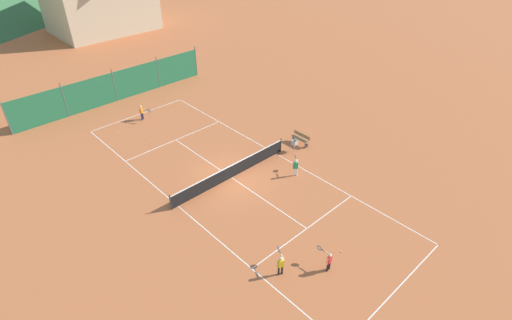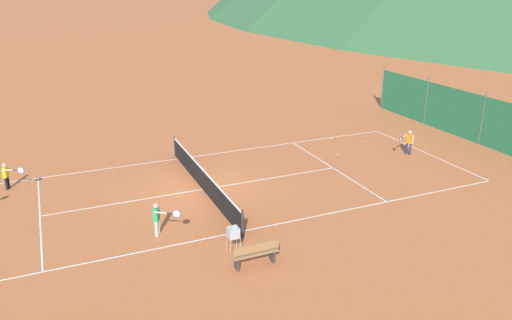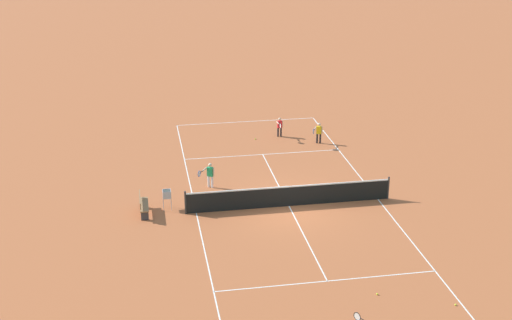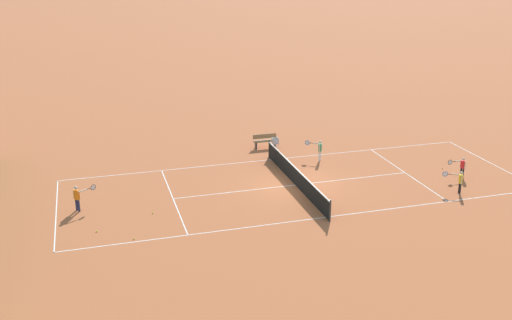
% 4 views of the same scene
% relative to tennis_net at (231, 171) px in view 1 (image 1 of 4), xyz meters
% --- Properties ---
extents(ground_plane, '(600.00, 600.00, 0.00)m').
position_rel_tennis_net_xyz_m(ground_plane, '(0.00, 0.00, -0.50)').
color(ground_plane, '#B25B33').
extents(court_line_markings, '(8.25, 23.85, 0.01)m').
position_rel_tennis_net_xyz_m(court_line_markings, '(0.00, 0.00, -0.50)').
color(court_line_markings, white).
rests_on(court_line_markings, ground).
extents(tennis_net, '(9.18, 0.08, 1.06)m').
position_rel_tennis_net_xyz_m(tennis_net, '(0.00, 0.00, 0.00)').
color(tennis_net, '#2D2D2D').
rests_on(tennis_net, ground).
extents(windscreen_fence_far, '(17.28, 0.08, 2.90)m').
position_rel_tennis_net_xyz_m(windscreen_fence_far, '(-0.00, 15.50, 0.81)').
color(windscreen_fence_far, '#236B42').
rests_on(windscreen_fence_far, ground).
extents(player_near_service, '(0.54, 1.05, 1.25)m').
position_rel_tennis_net_xyz_m(player_near_service, '(-0.14, 10.86, 0.23)').
color(player_near_service, '#23284C').
rests_on(player_near_service, ground).
extents(player_far_baseline, '(0.82, 0.84, 1.21)m').
position_rel_tennis_net_xyz_m(player_far_baseline, '(3.21, -2.60, 0.21)').
color(player_far_baseline, white).
rests_on(player_far_baseline, ground).
extents(player_near_baseline, '(0.71, 0.87, 1.15)m').
position_rel_tennis_net_xyz_m(player_near_baseline, '(-3.28, -7.53, 0.18)').
color(player_near_baseline, black).
rests_on(player_near_baseline, ground).
extents(player_far_service, '(0.38, 0.96, 1.11)m').
position_rel_tennis_net_xyz_m(player_far_service, '(-1.42, -8.94, 0.15)').
color(player_far_service, black).
rests_on(player_far_service, ground).
extents(tennis_ball_alley_left, '(0.07, 0.07, 0.07)m').
position_rel_tennis_net_xyz_m(tennis_ball_alley_left, '(-1.47, 7.58, -0.47)').
color(tennis_ball_alley_left, '#CCE033').
rests_on(tennis_ball_alley_left, ground).
extents(tennis_ball_near_corner, '(0.07, 0.07, 0.07)m').
position_rel_tennis_net_xyz_m(tennis_ball_near_corner, '(-3.86, 8.67, -0.47)').
color(tennis_ball_near_corner, '#CCE033').
rests_on(tennis_ball_near_corner, ground).
extents(tennis_ball_by_net_left, '(0.07, 0.07, 0.07)m').
position_rel_tennis_net_xyz_m(tennis_ball_by_net_left, '(-2.68, 10.16, -0.47)').
color(tennis_ball_by_net_left, '#CCE033').
rests_on(tennis_ball_by_net_left, ground).
extents(tennis_ball_alley_right, '(0.07, 0.07, 0.07)m').
position_rel_tennis_net_xyz_m(tennis_ball_alley_right, '(-0.01, -8.75, -0.47)').
color(tennis_ball_alley_right, '#CCE033').
rests_on(tennis_ball_alley_right, ground).
extents(ball_hopper, '(0.36, 0.36, 0.89)m').
position_rel_tennis_net_xyz_m(ball_hopper, '(5.30, -0.61, 0.16)').
color(ball_hopper, '#B7B7BC').
rests_on(ball_hopper, ground).
extents(courtside_bench, '(0.36, 1.50, 0.84)m').
position_rel_tennis_net_xyz_m(courtside_bench, '(6.34, -0.30, -0.05)').
color(courtside_bench, olive).
rests_on(courtside_bench, ground).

